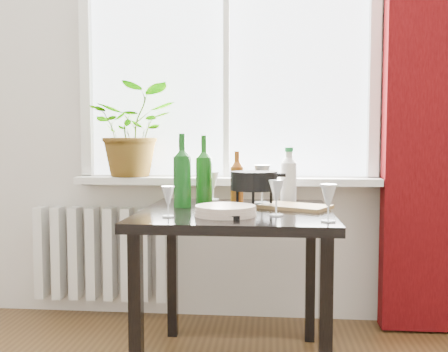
# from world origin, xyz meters

# --- Properties ---
(window) EXTENTS (1.72, 0.08, 1.62)m
(window) POSITION_xyz_m (0.00, 2.22, 1.60)
(window) COLOR white
(window) RESTS_ON ground
(windowsill) EXTENTS (1.72, 0.20, 0.04)m
(windowsill) POSITION_xyz_m (0.00, 2.15, 0.82)
(windowsill) COLOR silver
(windowsill) RESTS_ON ground
(curtain) EXTENTS (0.50, 0.12, 2.56)m
(curtain) POSITION_xyz_m (1.12, 2.12, 1.30)
(curtain) COLOR #3C0507
(curtain) RESTS_ON ground
(radiator) EXTENTS (0.80, 0.10, 0.55)m
(radiator) POSITION_xyz_m (-0.75, 2.18, 0.38)
(radiator) COLOR silver
(radiator) RESTS_ON ground
(table) EXTENTS (0.85, 0.85, 0.74)m
(table) POSITION_xyz_m (0.10, 1.55, 0.65)
(table) COLOR black
(table) RESTS_ON ground
(potted_plant) EXTENTS (0.55, 0.50, 0.53)m
(potted_plant) POSITION_xyz_m (-0.54, 2.16, 1.11)
(potted_plant) COLOR #22651B
(potted_plant) RESTS_ON windowsill
(wine_bottle_left) EXTENTS (0.10, 0.10, 0.35)m
(wine_bottle_left) POSITION_xyz_m (-0.16, 1.63, 0.92)
(wine_bottle_left) COLOR #0D4711
(wine_bottle_left) RESTS_ON table
(wine_bottle_right) EXTENTS (0.08, 0.08, 0.34)m
(wine_bottle_right) POSITION_xyz_m (-0.07, 1.75, 0.91)
(wine_bottle_right) COLOR #0F490E
(wine_bottle_right) RESTS_ON table
(bottle_amber) EXTENTS (0.08, 0.08, 0.27)m
(bottle_amber) POSITION_xyz_m (0.09, 1.79, 0.87)
(bottle_amber) COLOR brown
(bottle_amber) RESTS_ON table
(cleaning_bottle) EXTENTS (0.09, 0.09, 0.28)m
(cleaning_bottle) POSITION_xyz_m (0.35, 1.88, 0.88)
(cleaning_bottle) COLOR silver
(cleaning_bottle) RESTS_ON table
(wineglass_front_right) EXTENTS (0.08, 0.08, 0.15)m
(wineglass_front_right) POSITION_xyz_m (0.28, 1.39, 0.82)
(wineglass_front_right) COLOR silver
(wineglass_front_right) RESTS_ON table
(wineglass_far_right) EXTENTS (0.08, 0.08, 0.15)m
(wineglass_far_right) POSITION_xyz_m (0.48, 1.25, 0.81)
(wineglass_far_right) COLOR silver
(wineglass_far_right) RESTS_ON table
(wineglass_back_center) EXTENTS (0.09, 0.09, 0.20)m
(wineglass_back_center) POSITION_xyz_m (0.21, 1.80, 0.84)
(wineglass_back_center) COLOR #B6BDC4
(wineglass_back_center) RESTS_ON table
(wineglass_back_left) EXTENTS (0.07, 0.07, 0.15)m
(wineglass_back_left) POSITION_xyz_m (-0.05, 1.92, 0.82)
(wineglass_back_left) COLOR silver
(wineglass_back_left) RESTS_ON table
(wineglass_front_left) EXTENTS (0.06, 0.06, 0.13)m
(wineglass_front_left) POSITION_xyz_m (-0.16, 1.31, 0.80)
(wineglass_front_left) COLOR silver
(wineglass_front_left) RESTS_ON table
(plate_stack) EXTENTS (0.34, 0.34, 0.04)m
(plate_stack) POSITION_xyz_m (0.07, 1.38, 0.76)
(plate_stack) COLOR beige
(plate_stack) RESTS_ON table
(fondue_pot) EXTENTS (0.25, 0.22, 0.17)m
(fondue_pot) POSITION_xyz_m (0.18, 1.64, 0.83)
(fondue_pot) COLOR black
(fondue_pot) RESTS_ON table
(tv_remote) EXTENTS (0.06, 0.16, 0.02)m
(tv_remote) POSITION_xyz_m (0.11, 1.33, 0.75)
(tv_remote) COLOR black
(tv_remote) RESTS_ON table
(cutting_board) EXTENTS (0.36, 0.31, 0.02)m
(cutting_board) POSITION_xyz_m (0.37, 1.63, 0.75)
(cutting_board) COLOR olive
(cutting_board) RESTS_ON table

